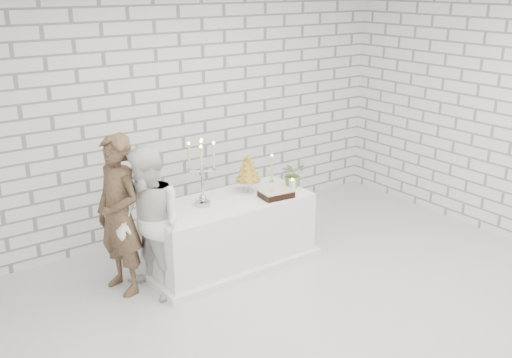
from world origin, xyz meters
name	(u,v)px	position (x,y,z in m)	size (l,w,h in m)	color
ground	(316,311)	(0.00, 0.00, 0.00)	(6.00, 5.00, 0.01)	silver
wall_back	(182,112)	(0.00, 2.50, 1.50)	(6.00, 0.01, 3.00)	white
cake_table	(229,232)	(-0.12, 1.32, 0.38)	(1.80, 0.80, 0.75)	white
groom	(119,215)	(-1.31, 1.47, 0.82)	(0.60, 0.39, 1.64)	#402D1F
bride	(149,225)	(-1.12, 1.19, 0.77)	(0.75, 0.58, 1.53)	white
candelabra	(202,173)	(-0.42, 1.36, 1.11)	(0.29, 0.29, 0.72)	#A8A7B2
croquembouche	(248,173)	(0.21, 1.43, 0.97)	(0.28, 0.28, 0.44)	olive
chocolate_cake	(276,194)	(0.36, 1.10, 0.79)	(0.34, 0.24, 0.08)	black
pillar_candle	(292,185)	(0.64, 1.17, 0.81)	(0.08, 0.08, 0.12)	white
extra_taper	(272,169)	(0.62, 1.52, 0.91)	(0.06, 0.06, 0.32)	beige
flowers	(293,174)	(0.72, 1.26, 0.90)	(0.28, 0.24, 0.31)	#5B8542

